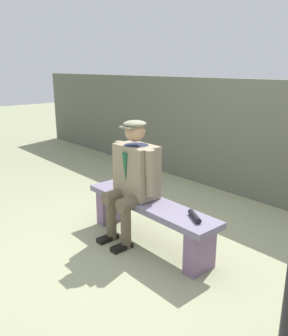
% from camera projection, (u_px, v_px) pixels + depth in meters
% --- Properties ---
extents(ground_plane, '(30.00, 30.00, 0.00)m').
position_uv_depth(ground_plane, '(149.00, 242.00, 3.82)').
color(ground_plane, gray).
extents(bench, '(1.72, 0.38, 0.49)m').
position_uv_depth(bench, '(149.00, 214.00, 3.73)').
color(bench, slate).
rests_on(bench, ground).
extents(seated_man, '(0.64, 0.58, 1.33)m').
position_uv_depth(seated_man, '(133.00, 175.00, 3.73)').
color(seated_man, gray).
rests_on(seated_man, ground).
extents(rolled_magazine, '(0.23, 0.17, 0.05)m').
position_uv_depth(rolled_magazine, '(195.00, 216.00, 3.25)').
color(rolled_magazine, black).
rests_on(rolled_magazine, bench).
extents(stadium_wall, '(12.00, 0.24, 1.70)m').
position_uv_depth(stadium_wall, '(261.00, 141.00, 4.90)').
color(stadium_wall, '#595C4D').
rests_on(stadium_wall, ground).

